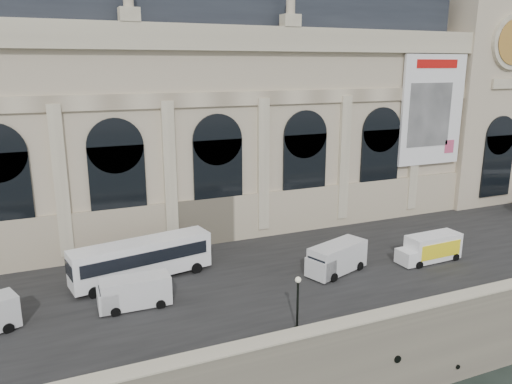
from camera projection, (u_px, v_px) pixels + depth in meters
quay at (216, 229)px, 66.68m from camera, size 160.00×70.00×6.00m
street at (287, 263)px, 47.22m from camera, size 160.00×24.00×0.06m
parapet at (372, 323)px, 35.14m from camera, size 160.00×1.40×1.21m
museum at (175, 106)px, 56.57m from camera, size 69.00×18.70×29.10m
clock_pavilion at (465, 71)px, 68.29m from camera, size 13.00×14.72×36.70m
bus_left at (142, 259)px, 43.14m from camera, size 12.45×4.59×3.59m
van_b at (131, 293)px, 38.37m from camera, size 5.53×2.39×2.44m
van_c at (335, 259)px, 44.69m from camera, size 6.50×4.16×2.71m
box_truck at (430, 248)px, 47.52m from camera, size 6.60×2.53×2.63m
lamp_left at (298, 305)px, 34.64m from camera, size 0.43×0.43×4.20m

